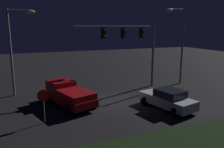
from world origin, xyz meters
TOP-DOWN VIEW (x-y plane):
  - ground_plane at (0.00, 0.00)m, footprint 80.00×80.00m
  - pickup_truck at (-4.02, 0.65)m, footprint 3.93×5.75m
  - car_sedan at (2.88, -3.02)m, footprint 3.08×4.68m
  - traffic_signal_gantry at (2.99, 3.31)m, footprint 8.32×0.56m
  - street_lamp_left at (-7.51, 4.95)m, footprint 2.35×0.44m
  - street_lamp_right at (8.43, 3.07)m, footprint 2.32×0.44m
  - stop_sign at (-6.06, -2.31)m, footprint 0.76×0.08m

SIDE VIEW (x-z plane):
  - ground_plane at x=0.00m, z-range 0.00..0.00m
  - car_sedan at x=2.88m, z-range -0.02..1.49m
  - pickup_truck at x=-4.02m, z-range 0.10..1.90m
  - stop_sign at x=-6.06m, z-range 0.45..2.68m
  - street_lamp_left at x=-7.51m, z-range 1.01..8.64m
  - traffic_signal_gantry at x=2.99m, z-range 1.65..8.15m
  - street_lamp_right at x=8.43m, z-range 1.02..9.02m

